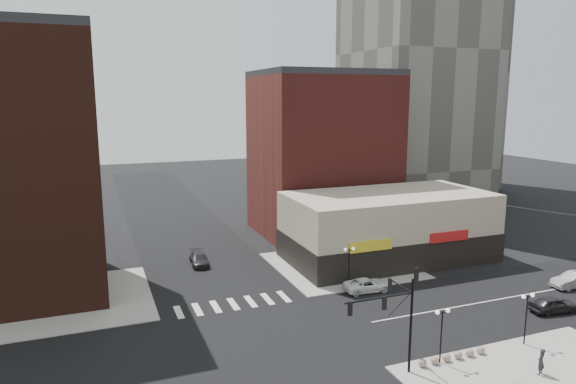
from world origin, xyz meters
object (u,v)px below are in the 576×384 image
white_suv (367,285)px  street_lamp_se_b (527,306)px  traffic_signal (397,307)px  dark_sedan_east (554,304)px  dark_sedan_north (199,259)px  silver_sedan (574,280)px  street_lamp_ne (349,257)px  street_lamp_se_a (442,322)px  pedestrian (541,362)px

white_suv → street_lamp_se_b: bearing=-155.2°
traffic_signal → dark_sedan_east: size_ratio=1.76×
traffic_signal → dark_sedan_north: (-7.95, 28.64, -4.28)m
white_suv → dark_sedan_north: dark_sedan_north is taller
silver_sedan → traffic_signal: bearing=-70.7°
white_suv → dark_sedan_north: size_ratio=1.02×
street_lamp_se_b → silver_sedan: 16.64m
dark_sedan_north → dark_sedan_east: bearing=-38.8°
traffic_signal → street_lamp_se_b: size_ratio=1.87×
street_lamp_ne → white_suv: size_ratio=0.87×
silver_sedan → street_lamp_se_a: bearing=-67.8°
street_lamp_ne → pedestrian: 20.46m
pedestrian → traffic_signal: bearing=-49.1°
dark_sedan_east → pedestrian: size_ratio=2.32×
dark_sedan_east → pedestrian: bearing=135.4°
traffic_signal → silver_sedan: traffic_signal is taller
street_lamp_se_a → white_suv: 14.91m
street_lamp_se_a → dark_sedan_north: street_lamp_se_a is taller
dark_sedan_north → white_suv: bearing=-41.9°
white_suv → dark_sedan_east: (13.15, -10.60, 0.09)m
traffic_signal → dark_sedan_east: traffic_signal is taller
street_lamp_ne → silver_sedan: 23.16m
street_lamp_se_b → dark_sedan_east: street_lamp_se_b is taller
street_lamp_se_a → dark_sedan_north: size_ratio=0.88×
street_lamp_se_a → white_suv: bearing=81.0°
silver_sedan → street_lamp_ne: bearing=-107.8°
street_lamp_se_a → dark_sedan_east: (15.45, 3.90, -2.54)m
street_lamp_se_a → silver_sedan: street_lamp_se_a is taller
traffic_signal → dark_sedan_east: (19.21, 3.73, -4.21)m
dark_sedan_east → silver_sedan: bearing=-53.9°
street_lamp_se_a → dark_sedan_east: street_lamp_se_a is taller
white_suv → silver_sedan: bearing=-105.1°
street_lamp_se_a → street_lamp_ne: size_ratio=1.00×
dark_sedan_north → street_lamp_se_b: bearing=-51.9°
traffic_signal → pedestrian: size_ratio=4.09×
street_lamp_ne → dark_sedan_north: 18.24m
traffic_signal → street_lamp_ne: bearing=73.3°
street_lamp_ne → dark_sedan_north: (-12.71, 12.81, -2.61)m
dark_sedan_east → silver_sedan: 8.03m
traffic_signal → street_lamp_se_a: traffic_signal is taller
street_lamp_se_a → street_lamp_se_b: 8.00m
pedestrian → street_lamp_se_a: bearing=-60.5°
traffic_signal → white_suv: (6.06, 14.33, -4.30)m
dark_sedan_east → street_lamp_ne: bearing=57.6°
street_lamp_se_a → street_lamp_se_b: (8.00, 0.00, 0.00)m
traffic_signal → dark_sedan_east: bearing=11.0°
street_lamp_se_b → dark_sedan_north: 35.01m
pedestrian → white_suv: bearing=-105.9°
street_lamp_se_b → silver_sedan: bearing=28.1°
traffic_signal → pedestrian: traffic_signal is taller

